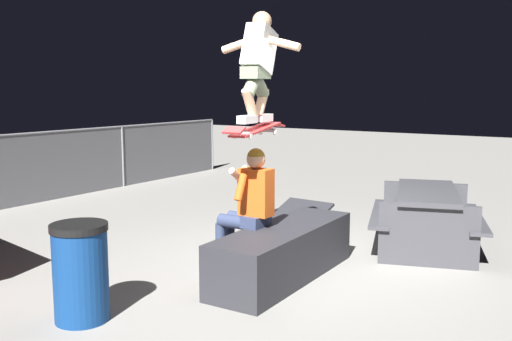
{
  "coord_description": "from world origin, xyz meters",
  "views": [
    {
      "loc": [
        -5.24,
        -3.03,
        2.0
      ],
      "look_at": [
        -0.28,
        0.22,
        1.15
      ],
      "focal_mm": 40.17,
      "sensor_mm": 36.0,
      "label": 1
    }
  ],
  "objects_px": {
    "skater_airborne": "(258,62)",
    "kicker_ramp": "(291,224)",
    "picnic_table_back": "(427,210)",
    "trash_bin": "(81,272)",
    "ledge_box_main": "(283,253)",
    "person_sitting_on_ledge": "(247,204)",
    "skateboard": "(256,130)"
  },
  "relations": [
    {
      "from": "ledge_box_main",
      "to": "kicker_ramp",
      "type": "distance_m",
      "value": 2.19
    },
    {
      "from": "skater_airborne",
      "to": "picnic_table_back",
      "type": "distance_m",
      "value": 2.98
    },
    {
      "from": "skater_airborne",
      "to": "picnic_table_back",
      "type": "height_order",
      "value": "skater_airborne"
    },
    {
      "from": "kicker_ramp",
      "to": "trash_bin",
      "type": "bearing_deg",
      "value": -178.36
    },
    {
      "from": "ledge_box_main",
      "to": "picnic_table_back",
      "type": "distance_m",
      "value": 2.18
    },
    {
      "from": "person_sitting_on_ledge",
      "to": "picnic_table_back",
      "type": "relative_size",
      "value": 0.68
    },
    {
      "from": "person_sitting_on_ledge",
      "to": "skater_airborne",
      "type": "relative_size",
      "value": 1.24
    },
    {
      "from": "skater_airborne",
      "to": "ledge_box_main",
      "type": "bearing_deg",
      "value": -58.54
    },
    {
      "from": "skater_airborne",
      "to": "kicker_ramp",
      "type": "bearing_deg",
      "value": 20.51
    },
    {
      "from": "trash_bin",
      "to": "skater_airborne",
      "type": "bearing_deg",
      "value": -20.39
    },
    {
      "from": "person_sitting_on_ledge",
      "to": "picnic_table_back",
      "type": "distance_m",
      "value": 2.47
    },
    {
      "from": "trash_bin",
      "to": "person_sitting_on_ledge",
      "type": "bearing_deg",
      "value": -15.95
    },
    {
      "from": "ledge_box_main",
      "to": "picnic_table_back",
      "type": "height_order",
      "value": "picnic_table_back"
    },
    {
      "from": "ledge_box_main",
      "to": "kicker_ramp",
      "type": "relative_size",
      "value": 1.72
    },
    {
      "from": "skateboard",
      "to": "picnic_table_back",
      "type": "distance_m",
      "value": 2.67
    },
    {
      "from": "person_sitting_on_ledge",
      "to": "trash_bin",
      "type": "bearing_deg",
      "value": 164.05
    },
    {
      "from": "person_sitting_on_ledge",
      "to": "trash_bin",
      "type": "relative_size",
      "value": 1.61
    },
    {
      "from": "skater_airborne",
      "to": "picnic_table_back",
      "type": "relative_size",
      "value": 0.55
    },
    {
      "from": "ledge_box_main",
      "to": "kicker_ramp",
      "type": "xyz_separation_m",
      "value": [
        1.93,
        1.0,
        -0.21
      ]
    },
    {
      "from": "person_sitting_on_ledge",
      "to": "ledge_box_main",
      "type": "bearing_deg",
      "value": -71.71
    },
    {
      "from": "kicker_ramp",
      "to": "picnic_table_back",
      "type": "xyz_separation_m",
      "value": [
        0.02,
        -1.93,
        0.43
      ]
    },
    {
      "from": "person_sitting_on_ledge",
      "to": "skateboard",
      "type": "relative_size",
      "value": 1.34
    },
    {
      "from": "skateboard",
      "to": "skater_airborne",
      "type": "height_order",
      "value": "skater_airborne"
    },
    {
      "from": "ledge_box_main",
      "to": "person_sitting_on_ledge",
      "type": "xyz_separation_m",
      "value": [
        -0.12,
        0.38,
        0.51
      ]
    },
    {
      "from": "picnic_table_back",
      "to": "trash_bin",
      "type": "height_order",
      "value": "trash_bin"
    },
    {
      "from": "skater_airborne",
      "to": "kicker_ramp",
      "type": "height_order",
      "value": "skater_airborne"
    },
    {
      "from": "trash_bin",
      "to": "skateboard",
      "type": "bearing_deg",
      "value": -21.16
    },
    {
      "from": "person_sitting_on_ledge",
      "to": "kicker_ramp",
      "type": "bearing_deg",
      "value": 16.91
    },
    {
      "from": "skateboard",
      "to": "person_sitting_on_ledge",
      "type": "bearing_deg",
      "value": 65.49
    },
    {
      "from": "skater_airborne",
      "to": "trash_bin",
      "type": "xyz_separation_m",
      "value": [
        -1.79,
        0.67,
        -1.84
      ]
    },
    {
      "from": "ledge_box_main",
      "to": "picnic_table_back",
      "type": "xyz_separation_m",
      "value": [
        1.96,
        -0.93,
        0.22
      ]
    },
    {
      "from": "ledge_box_main",
      "to": "skater_airborne",
      "type": "bearing_deg",
      "value": 121.46
    }
  ]
}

